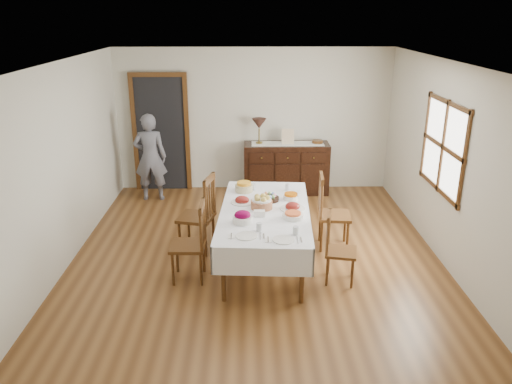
{
  "coord_description": "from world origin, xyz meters",
  "views": [
    {
      "loc": [
        -0.1,
        -6.05,
        3.19
      ],
      "look_at": [
        0.0,
        0.1,
        0.95
      ],
      "focal_mm": 35.0,
      "sensor_mm": 36.0,
      "label": 1
    }
  ],
  "objects_px": {
    "chair_left_near": "(192,241)",
    "sideboard": "(286,168)",
    "person": "(150,154)",
    "chair_left_far": "(200,213)",
    "chair_right_near": "(337,248)",
    "table_lamp": "(259,124)",
    "chair_right_far": "(331,211)",
    "dining_table": "(265,216)"
  },
  "relations": [
    {
      "from": "chair_left_far",
      "to": "chair_right_near",
      "type": "relative_size",
      "value": 1.23
    },
    {
      "from": "chair_left_near",
      "to": "chair_left_far",
      "type": "relative_size",
      "value": 0.93
    },
    {
      "from": "sideboard",
      "to": "table_lamp",
      "type": "height_order",
      "value": "table_lamp"
    },
    {
      "from": "sideboard",
      "to": "person",
      "type": "relative_size",
      "value": 0.93
    },
    {
      "from": "chair_left_far",
      "to": "chair_right_far",
      "type": "bearing_deg",
      "value": 105.66
    },
    {
      "from": "sideboard",
      "to": "table_lamp",
      "type": "relative_size",
      "value": 3.35
    },
    {
      "from": "chair_left_far",
      "to": "chair_right_near",
      "type": "xyz_separation_m",
      "value": [
        1.76,
        -0.88,
        -0.1
      ]
    },
    {
      "from": "chair_left_far",
      "to": "table_lamp",
      "type": "relative_size",
      "value": 2.39
    },
    {
      "from": "table_lamp",
      "to": "chair_left_near",
      "type": "bearing_deg",
      "value": -105.6
    },
    {
      "from": "chair_left_far",
      "to": "dining_table",
      "type": "bearing_deg",
      "value": 78.46
    },
    {
      "from": "chair_right_near",
      "to": "table_lamp",
      "type": "relative_size",
      "value": 1.95
    },
    {
      "from": "person",
      "to": "table_lamp",
      "type": "bearing_deg",
      "value": -173.29
    },
    {
      "from": "chair_right_far",
      "to": "dining_table",
      "type": "bearing_deg",
      "value": 122.32
    },
    {
      "from": "chair_left_near",
      "to": "sideboard",
      "type": "relative_size",
      "value": 0.66
    },
    {
      "from": "chair_right_near",
      "to": "table_lamp",
      "type": "xyz_separation_m",
      "value": [
        -0.89,
        3.29,
        0.83
      ]
    },
    {
      "from": "chair_left_far",
      "to": "sideboard",
      "type": "height_order",
      "value": "chair_left_far"
    },
    {
      "from": "sideboard",
      "to": "table_lamp",
      "type": "bearing_deg",
      "value": 178.12
    },
    {
      "from": "chair_left_far",
      "to": "person",
      "type": "bearing_deg",
      "value": -139.83
    },
    {
      "from": "table_lamp",
      "to": "chair_left_far",
      "type": "bearing_deg",
      "value": -109.88
    },
    {
      "from": "chair_right_near",
      "to": "dining_table",
      "type": "bearing_deg",
      "value": 73.63
    },
    {
      "from": "chair_right_near",
      "to": "table_lamp",
      "type": "bearing_deg",
      "value": 27.27
    },
    {
      "from": "table_lamp",
      "to": "sideboard",
      "type": "bearing_deg",
      "value": -1.88
    },
    {
      "from": "chair_left_far",
      "to": "chair_right_near",
      "type": "bearing_deg",
      "value": 76.61
    },
    {
      "from": "chair_right_far",
      "to": "person",
      "type": "xyz_separation_m",
      "value": [
        -2.87,
        1.98,
        0.29
      ]
    },
    {
      "from": "chair_left_far",
      "to": "chair_right_far",
      "type": "distance_m",
      "value": 1.83
    },
    {
      "from": "chair_right_near",
      "to": "table_lamp",
      "type": "height_order",
      "value": "table_lamp"
    },
    {
      "from": "chair_left_near",
      "to": "person",
      "type": "height_order",
      "value": "person"
    },
    {
      "from": "chair_left_far",
      "to": "chair_right_far",
      "type": "relative_size",
      "value": 1.03
    },
    {
      "from": "chair_right_near",
      "to": "sideboard",
      "type": "relative_size",
      "value": 0.58
    },
    {
      "from": "dining_table",
      "to": "chair_right_near",
      "type": "bearing_deg",
      "value": -25.12
    },
    {
      "from": "chair_right_near",
      "to": "chair_left_far",
      "type": "bearing_deg",
      "value": 75.44
    },
    {
      "from": "chair_right_far",
      "to": "table_lamp",
      "type": "xyz_separation_m",
      "value": [
        -0.96,
        2.33,
        0.74
      ]
    },
    {
      "from": "person",
      "to": "table_lamp",
      "type": "xyz_separation_m",
      "value": [
        1.91,
        0.35,
        0.45
      ]
    },
    {
      "from": "sideboard",
      "to": "person",
      "type": "height_order",
      "value": "person"
    },
    {
      "from": "chair_left_far",
      "to": "person",
      "type": "height_order",
      "value": "person"
    },
    {
      "from": "chair_left_far",
      "to": "table_lamp",
      "type": "bearing_deg",
      "value": 173.34
    },
    {
      "from": "chair_right_far",
      "to": "sideboard",
      "type": "bearing_deg",
      "value": 16.12
    },
    {
      "from": "chair_left_near",
      "to": "sideboard",
      "type": "xyz_separation_m",
      "value": [
        1.4,
        3.19,
        -0.05
      ]
    },
    {
      "from": "sideboard",
      "to": "person",
      "type": "distance_m",
      "value": 2.46
    },
    {
      "from": "chair_left_near",
      "to": "chair_right_near",
      "type": "bearing_deg",
      "value": 88.47
    },
    {
      "from": "chair_left_near",
      "to": "person",
      "type": "distance_m",
      "value": 3.05
    },
    {
      "from": "chair_left_far",
      "to": "chair_right_near",
      "type": "distance_m",
      "value": 1.97
    }
  ]
}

